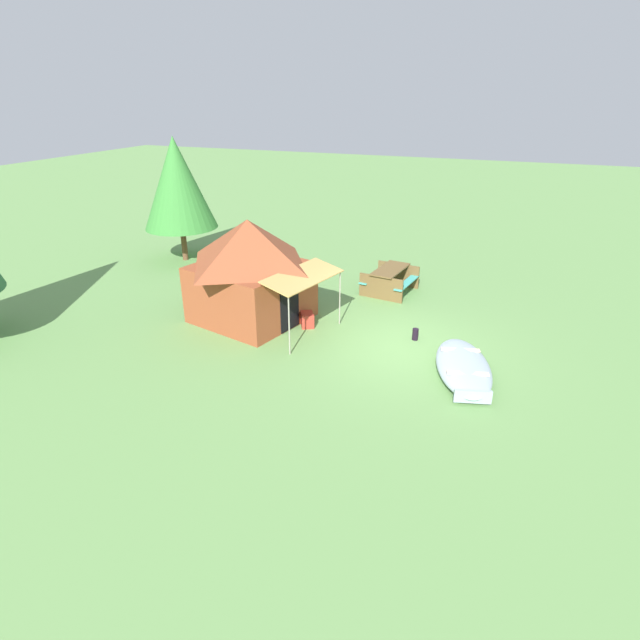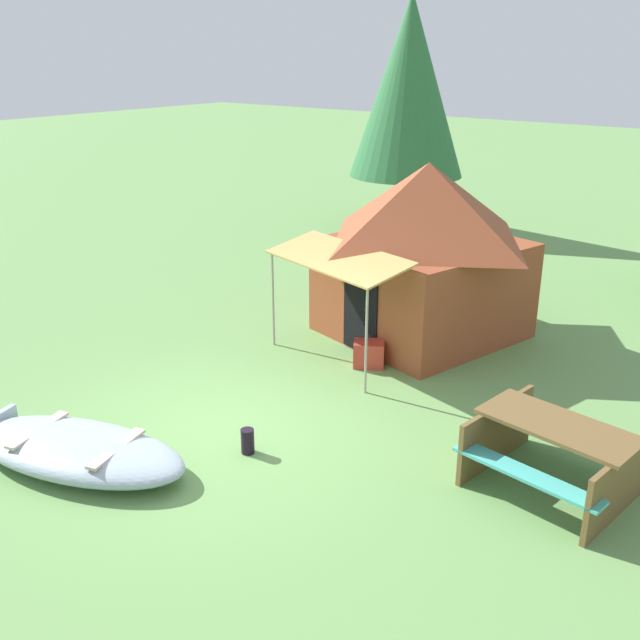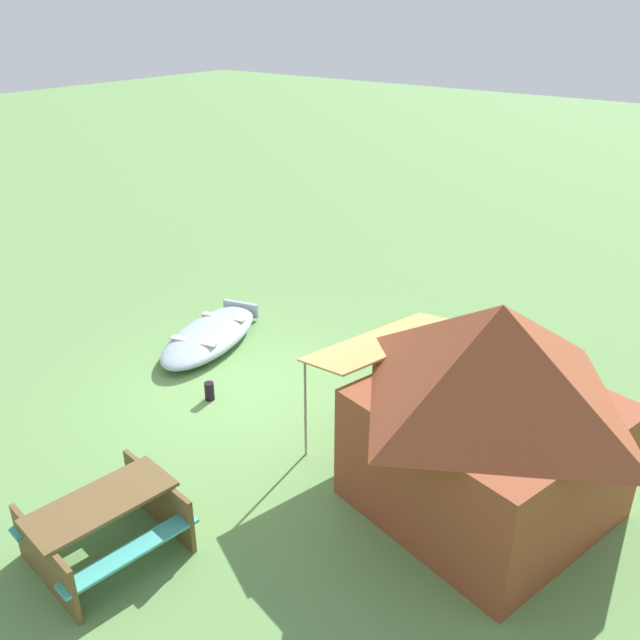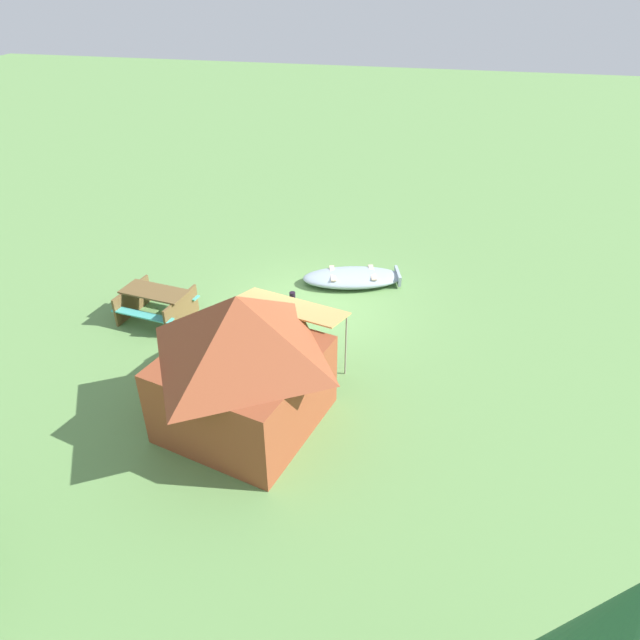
{
  "view_description": "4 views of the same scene",
  "coord_description": "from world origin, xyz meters",
  "px_view_note": "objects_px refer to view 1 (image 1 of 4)",
  "views": [
    {
      "loc": [
        -11.5,
        -2.39,
        5.99
      ],
      "look_at": [
        -0.71,
        1.87,
        0.75
      ],
      "focal_mm": 28.75,
      "sensor_mm": 36.0,
      "label": 1
    },
    {
      "loc": [
        5.87,
        -5.72,
        4.56
      ],
      "look_at": [
        0.07,
        1.8,
        0.94
      ],
      "focal_mm": 40.62,
      "sensor_mm": 36.0,
      "label": 2
    },
    {
      "loc": [
        7.03,
        6.87,
        5.97
      ],
      "look_at": [
        -0.78,
        0.93,
        1.27
      ],
      "focal_mm": 37.9,
      "sensor_mm": 36.0,
      "label": 3
    },
    {
      "loc": [
        -3.04,
        12.23,
        7.74
      ],
      "look_at": [
        -0.57,
        1.51,
        0.73
      ],
      "focal_mm": 31.83,
      "sensor_mm": 36.0,
      "label": 4
    }
  ],
  "objects_px": {
    "picnic_table": "(390,278)",
    "fuel_can": "(415,334)",
    "cooler_box": "(307,320)",
    "canvas_cabin_tent": "(250,269)",
    "beached_rowboat": "(463,367)",
    "pine_tree_back_left": "(177,183)"
  },
  "relations": [
    {
      "from": "picnic_table",
      "to": "fuel_can",
      "type": "bearing_deg",
      "value": -154.36
    },
    {
      "from": "fuel_can",
      "to": "picnic_table",
      "type": "bearing_deg",
      "value": 25.64
    },
    {
      "from": "cooler_box",
      "to": "canvas_cabin_tent",
      "type": "bearing_deg",
      "value": 92.4
    },
    {
      "from": "beached_rowboat",
      "to": "cooler_box",
      "type": "distance_m",
      "value": 4.49
    },
    {
      "from": "cooler_box",
      "to": "picnic_table",
      "type": "bearing_deg",
      "value": -23.16
    },
    {
      "from": "beached_rowboat",
      "to": "fuel_can",
      "type": "distance_m",
      "value": 1.96
    },
    {
      "from": "beached_rowboat",
      "to": "pine_tree_back_left",
      "type": "distance_m",
      "value": 12.44
    },
    {
      "from": "pine_tree_back_left",
      "to": "cooler_box",
      "type": "bearing_deg",
      "value": -120.06
    },
    {
      "from": "pine_tree_back_left",
      "to": "beached_rowboat",
      "type": "bearing_deg",
      "value": -114.35
    },
    {
      "from": "pine_tree_back_left",
      "to": "picnic_table",
      "type": "bearing_deg",
      "value": -93.45
    },
    {
      "from": "canvas_cabin_tent",
      "to": "picnic_table",
      "type": "bearing_deg",
      "value": -41.93
    },
    {
      "from": "beached_rowboat",
      "to": "cooler_box",
      "type": "relative_size",
      "value": 6.62
    },
    {
      "from": "beached_rowboat",
      "to": "picnic_table",
      "type": "xyz_separation_m",
      "value": [
        4.52,
        2.9,
        0.28
      ]
    },
    {
      "from": "cooler_box",
      "to": "fuel_can",
      "type": "bearing_deg",
      "value": -84.99
    },
    {
      "from": "cooler_box",
      "to": "pine_tree_back_left",
      "type": "xyz_separation_m",
      "value": [
        3.89,
        6.71,
        2.69
      ]
    },
    {
      "from": "fuel_can",
      "to": "pine_tree_back_left",
      "type": "height_order",
      "value": "pine_tree_back_left"
    },
    {
      "from": "beached_rowboat",
      "to": "cooler_box",
      "type": "height_order",
      "value": "cooler_box"
    },
    {
      "from": "beached_rowboat",
      "to": "fuel_can",
      "type": "relative_size",
      "value": 9.7
    },
    {
      "from": "picnic_table",
      "to": "canvas_cabin_tent",
      "type": "bearing_deg",
      "value": 138.07
    },
    {
      "from": "picnic_table",
      "to": "pine_tree_back_left",
      "type": "relative_size",
      "value": 0.41
    },
    {
      "from": "beached_rowboat",
      "to": "picnic_table",
      "type": "bearing_deg",
      "value": 32.7
    },
    {
      "from": "fuel_can",
      "to": "canvas_cabin_tent",
      "type": "bearing_deg",
      "value": 94.07
    }
  ]
}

